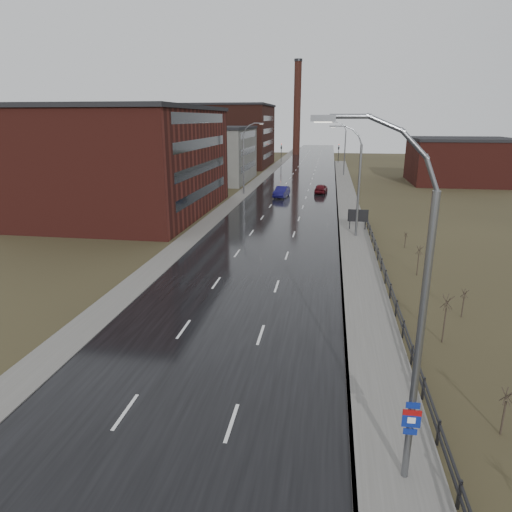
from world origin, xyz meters
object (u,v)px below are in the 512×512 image
(car_near, at_px, (282,192))
(car_far, at_px, (321,189))
(streetlight_main, at_px, (411,318))
(billboard, at_px, (358,216))

(car_near, distance_m, car_far, 7.79)
(streetlight_main, distance_m, car_far, 63.31)
(streetlight_main, relative_size, car_far, 2.65)
(car_near, bearing_deg, car_far, 46.26)
(billboard, relative_size, car_near, 0.48)
(streetlight_main, xyz_separation_m, billboard, (0.63, 36.97, -4.41))
(billboard, distance_m, car_far, 26.42)
(car_near, relative_size, car_far, 1.09)
(streetlight_main, xyz_separation_m, car_far, (-3.96, 62.97, -5.28))
(billboard, bearing_deg, streetlight_main, -90.97)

